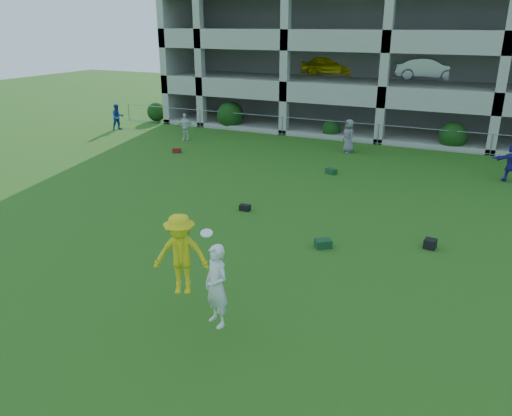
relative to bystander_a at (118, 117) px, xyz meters
The scene contains 13 objects.
ground 22.95m from the bystander_a, 44.15° to the right, with size 100.00×100.00×0.00m, color #235114.
bystander_a is the anchor object (origin of this frame).
bystander_b 5.74m from the bystander_a, ahead, with size 0.94×0.39×1.60m, color silver.
bystander_c 15.41m from the bystander_a, ahead, with size 0.88×0.57×1.80m, color slate.
bag_black_b 17.48m from the bystander_a, 34.89° to the right, with size 0.40×0.25×0.22m, color black.
bag_green_c 21.61m from the bystander_a, 33.41° to the right, with size 0.50×0.35×0.26m, color #123318.
crate_d 23.57m from the bystander_a, 26.49° to the right, with size 0.35×0.35×0.30m, color black.
bag_red_f 7.89m from the bystander_a, 27.24° to the right, with size 0.45×0.28×0.24m, color #5D1F0F.
bag_green_g 16.31m from the bystander_a, 13.88° to the right, with size 0.50×0.30×0.25m, color #133414.
frisbee_contest 23.76m from the bystander_a, 46.17° to the right, with size 2.49×1.65×2.09m.
parking_garage 20.85m from the bystander_a, 35.48° to the left, with size 30.00×14.00×12.00m.
fence 16.73m from the bystander_a, 10.42° to the left, with size 36.06×0.06×1.20m.
shrub_row 21.38m from the bystander_a, 10.04° to the left, with size 34.38×2.52×3.50m.
Camera 1 is at (5.78, -9.78, 6.67)m, focal length 35.00 mm.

